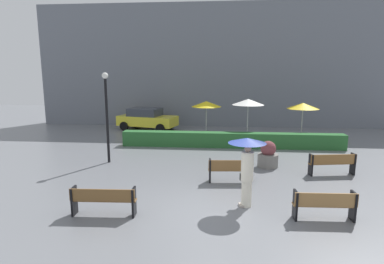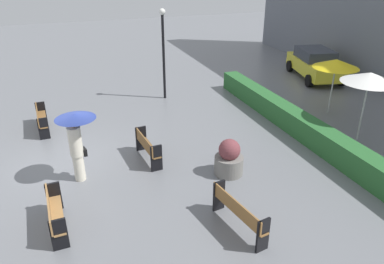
# 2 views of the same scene
# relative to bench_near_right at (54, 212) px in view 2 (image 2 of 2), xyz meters

# --- Properties ---
(ground_plane) EXTENTS (60.00, 60.00, 0.00)m
(ground_plane) POSITION_rel_bench_near_right_xyz_m (-3.12, 0.42, -0.49)
(ground_plane) COLOR slate
(bench_near_right) EXTENTS (1.73, 0.44, 0.84)m
(bench_near_right) POSITION_rel_bench_near_right_xyz_m (0.00, 0.00, 0.00)
(bench_near_right) COLOR #9E7242
(bench_near_right) RESTS_ON ground
(bench_near_left) EXTENTS (1.89, 0.46, 0.84)m
(bench_near_left) POSITION_rel_bench_near_right_xyz_m (-6.26, -0.29, 0.02)
(bench_near_left) COLOR brown
(bench_near_left) RESTS_ON ground
(bench_mid_center) EXTENTS (1.67, 0.50, 0.88)m
(bench_mid_center) POSITION_rel_bench_near_right_xyz_m (-2.54, 2.97, 0.03)
(bench_mid_center) COLOR brown
(bench_mid_center) RESTS_ON ground
(bench_far_right) EXTENTS (1.91, 0.65, 0.88)m
(bench_far_right) POSITION_rel_bench_near_right_xyz_m (1.59, 4.19, 0.04)
(bench_far_right) COLOR olive
(bench_far_right) RESTS_ON ground
(pedestrian_with_umbrella) EXTENTS (1.16, 1.16, 2.15)m
(pedestrian_with_umbrella) POSITION_rel_bench_near_right_xyz_m (-2.11, 0.81, 0.99)
(pedestrian_with_umbrella) COLOR silver
(pedestrian_with_umbrella) RESTS_ON ground
(planter_pot) EXTENTS (0.89, 0.89, 1.17)m
(planter_pot) POSITION_rel_bench_near_right_xyz_m (-0.84, 5.12, 0.01)
(planter_pot) COLOR slate
(planter_pot) RESTS_ON ground
(lamp_post) EXTENTS (0.28, 0.28, 4.10)m
(lamp_post) POSITION_rel_bench_near_right_xyz_m (-8.07, 5.22, 2.01)
(lamp_post) COLOR black
(lamp_post) RESTS_ON ground
(patio_umbrella_yellow) EXTENTS (1.88, 1.88, 2.34)m
(patio_umbrella_yellow) POSITION_rel_bench_near_right_xyz_m (-3.85, 11.33, 1.67)
(patio_umbrella_yellow) COLOR silver
(patio_umbrella_yellow) RESTS_ON ground
(patio_umbrella_white) EXTENTS (1.91, 1.91, 2.55)m
(patio_umbrella_white) POSITION_rel_bench_near_right_xyz_m (-1.32, 10.60, 1.88)
(patio_umbrella_white) COLOR silver
(patio_umbrella_white) RESTS_ON ground
(hedge_strip) EXTENTS (12.22, 0.70, 0.83)m
(hedge_strip) POSITION_rel_bench_near_right_xyz_m (-2.32, 8.82, -0.08)
(hedge_strip) COLOR #28602D
(hedge_strip) RESTS_ON ground
(parked_car) EXTENTS (4.50, 2.76, 1.57)m
(parked_car) POSITION_rel_bench_near_right_xyz_m (-8.29, 13.90, 0.33)
(parked_car) COLOR yellow
(parked_car) RESTS_ON ground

